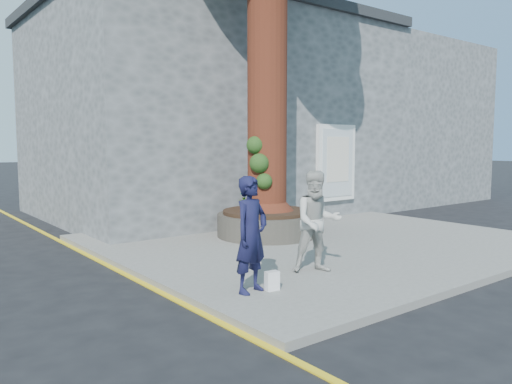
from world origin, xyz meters
TOP-DOWN VIEW (x-y plane):
  - ground at (0.00, 0.00)m, footprint 120.00×120.00m
  - pavement at (1.50, 1.00)m, footprint 9.00×8.00m
  - yellow_line at (-3.05, 1.00)m, footprint 0.10×30.00m
  - stone_shop at (2.50, 7.20)m, footprint 10.30×8.30m
  - neighbour_shop at (10.50, 7.20)m, footprint 6.00×8.00m
  - planter at (0.80, 2.00)m, footprint 2.30×2.30m
  - man at (-2.16, -1.30)m, footprint 0.69×0.54m
  - woman at (-0.60, -1.06)m, footprint 1.03×0.95m
  - shopping_bag at (-1.87, -1.42)m, footprint 0.22×0.15m
  - plant_a at (0.73, 2.85)m, footprint 0.24×0.20m
  - plant_b at (1.65, 2.85)m, footprint 0.29×0.29m
  - plant_c at (1.26, 2.64)m, footprint 0.28×0.28m
  - plant_d at (1.65, 1.15)m, footprint 0.27×0.29m

SIDE VIEW (x-z plane):
  - ground at x=0.00m, z-range 0.00..0.00m
  - yellow_line at x=-3.05m, z-range 0.00..0.01m
  - pavement at x=1.50m, z-range 0.00..0.12m
  - shopping_bag at x=-1.87m, z-range 0.12..0.40m
  - planter at x=0.80m, z-range 0.11..0.71m
  - plant_d at x=1.65m, z-range 0.72..1.01m
  - plant_c at x=1.26m, z-range 0.72..1.08m
  - plant_a at x=0.73m, z-range 0.72..1.09m
  - plant_b at x=1.65m, z-range 0.72..1.10m
  - man at x=-2.16m, z-range 0.12..1.80m
  - woman at x=-0.60m, z-range 0.12..1.81m
  - neighbour_shop at x=10.50m, z-range 0.00..6.00m
  - stone_shop at x=2.50m, z-range 0.01..6.31m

